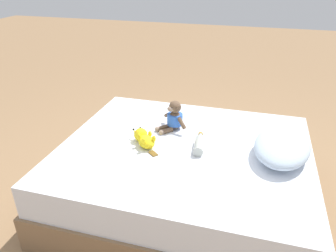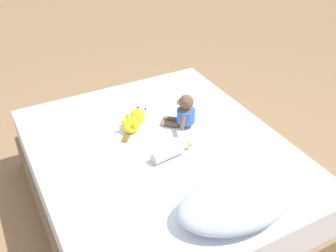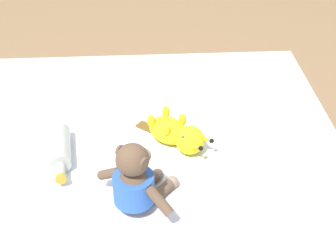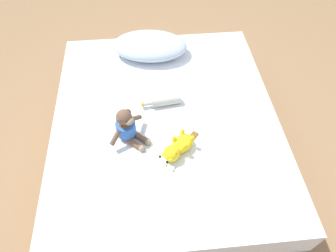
{
  "view_description": "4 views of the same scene",
  "coord_description": "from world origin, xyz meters",
  "px_view_note": "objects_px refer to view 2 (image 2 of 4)",
  "views": [
    {
      "loc": [
        1.96,
        0.43,
        1.69
      ],
      "look_at": [
        -0.1,
        -0.16,
        0.6
      ],
      "focal_mm": 34.42,
      "sensor_mm": 36.0,
      "label": 1
    },
    {
      "loc": [
        0.87,
        1.73,
        1.99
      ],
      "look_at": [
        -0.1,
        -0.1,
        0.58
      ],
      "focal_mm": 42.24,
      "sensor_mm": 36.0,
      "label": 2
    },
    {
      "loc": [
        -1.37,
        -0.18,
        1.58
      ],
      "look_at": [
        0.08,
        -0.27,
        0.56
      ],
      "focal_mm": 54.21,
      "sensor_mm": 36.0,
      "label": 3
    },
    {
      "loc": [
        -0.11,
        -1.3,
        2.06
      ],
      "look_at": [
        0.0,
        -0.14,
        0.57
      ],
      "focal_mm": 32.29,
      "sensor_mm": 36.0,
      "label": 4
    }
  ],
  "objects_px": {
    "glass_bottle": "(168,153)",
    "pillow": "(234,205)",
    "plush_yellow_creature": "(134,121)",
    "plush_monkey": "(184,113)",
    "bed": "(162,179)"
  },
  "relations": [
    {
      "from": "plush_monkey",
      "to": "glass_bottle",
      "type": "xyz_separation_m",
      "value": [
        0.25,
        0.25,
        -0.06
      ]
    },
    {
      "from": "plush_yellow_creature",
      "to": "plush_monkey",
      "type": "bearing_deg",
      "value": 154.36
    },
    {
      "from": "plush_monkey",
      "to": "plush_yellow_creature",
      "type": "distance_m",
      "value": 0.33
    },
    {
      "from": "plush_monkey",
      "to": "glass_bottle",
      "type": "height_order",
      "value": "plush_monkey"
    },
    {
      "from": "plush_yellow_creature",
      "to": "glass_bottle",
      "type": "bearing_deg",
      "value": 96.34
    },
    {
      "from": "plush_yellow_creature",
      "to": "glass_bottle",
      "type": "relative_size",
      "value": 1.0
    },
    {
      "from": "bed",
      "to": "glass_bottle",
      "type": "relative_size",
      "value": 6.64
    },
    {
      "from": "glass_bottle",
      "to": "pillow",
      "type": "bearing_deg",
      "value": 96.97
    },
    {
      "from": "pillow",
      "to": "glass_bottle",
      "type": "height_order",
      "value": "pillow"
    },
    {
      "from": "plush_yellow_creature",
      "to": "glass_bottle",
      "type": "xyz_separation_m",
      "value": [
        -0.04,
        0.4,
        -0.01
      ]
    },
    {
      "from": "bed",
      "to": "pillow",
      "type": "xyz_separation_m",
      "value": [
        -0.06,
        0.66,
        0.33
      ]
    },
    {
      "from": "plush_yellow_creature",
      "to": "glass_bottle",
      "type": "height_order",
      "value": "plush_yellow_creature"
    },
    {
      "from": "pillow",
      "to": "plush_yellow_creature",
      "type": "xyz_separation_m",
      "value": [
        0.11,
        -0.96,
        -0.03
      ]
    },
    {
      "from": "plush_monkey",
      "to": "pillow",
      "type": "bearing_deg",
      "value": 77.12
    },
    {
      "from": "plush_monkey",
      "to": "plush_yellow_creature",
      "type": "relative_size",
      "value": 0.93
    }
  ]
}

